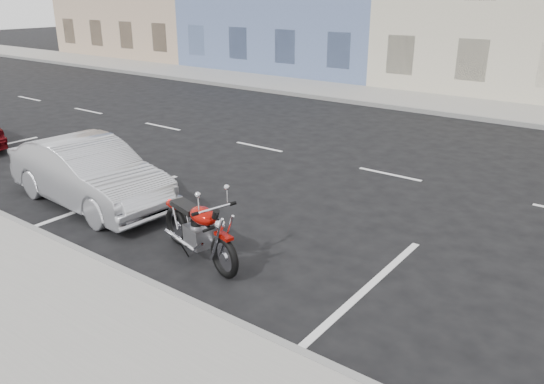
# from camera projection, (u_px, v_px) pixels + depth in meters

# --- Properties ---
(ground) EXTENTS (120.00, 120.00, 0.00)m
(ground) POSITION_uv_depth(u_px,v_px,m) (474.00, 192.00, 11.60)
(ground) COLOR black
(ground) RESTS_ON ground
(sidewalk_far) EXTENTS (80.00, 3.40, 0.15)m
(sidewalk_far) POSITION_uv_depth(u_px,v_px,m) (415.00, 101.00, 20.89)
(sidewalk_far) COLOR gray
(sidewalk_far) RESTS_ON ground
(curb_near) EXTENTS (80.00, 0.12, 0.16)m
(curb_near) POSITION_uv_depth(u_px,v_px,m) (54.00, 241.00, 9.15)
(curb_near) COLOR gray
(curb_near) RESTS_ON ground
(curb_far) EXTENTS (80.00, 0.12, 0.16)m
(curb_far) POSITION_uv_depth(u_px,v_px,m) (397.00, 108.00, 19.62)
(curb_far) COLOR gray
(curb_far) RESTS_ON ground
(motorcycle) EXTENTS (2.11, 0.87, 1.08)m
(motorcycle) POSITION_uv_depth(u_px,v_px,m) (225.00, 249.00, 7.96)
(motorcycle) COLOR black
(motorcycle) RESTS_ON ground
(sedan_silver) EXTENTS (4.17, 1.68, 1.35)m
(sedan_silver) POSITION_uv_depth(u_px,v_px,m) (89.00, 173.00, 10.72)
(sedan_silver) COLOR #A9AAB1
(sedan_silver) RESTS_ON ground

